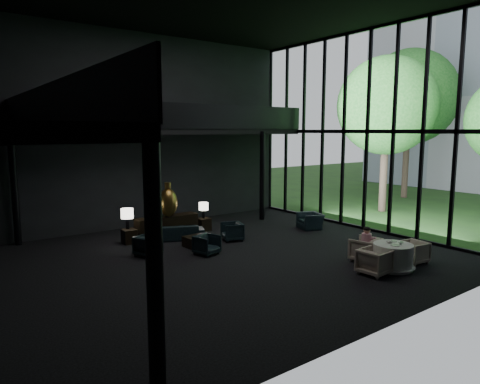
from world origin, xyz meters
TOP-DOWN VIEW (x-y plane):
  - floor at (0.00, 0.00)m, footprint 14.00×12.00m
  - wall_back at (0.00, 6.00)m, footprint 14.00×0.04m
  - wall_front at (0.00, -6.00)m, footprint 14.00×0.04m
  - curtain_wall at (6.95, 0.00)m, footprint 0.20×12.00m
  - mezzanine_left at (-6.00, 0.00)m, footprint 2.00×12.00m
  - mezzanine_back at (1.00, 5.00)m, footprint 12.00×2.00m
  - railing_left at (-5.00, 0.00)m, footprint 0.06×12.00m
  - railing_back at (1.00, 4.00)m, footprint 12.00×0.06m
  - column_sw at (-5.00, -5.70)m, footprint 0.24×0.24m
  - column_nw at (-5.00, 5.70)m, footprint 0.24×0.24m
  - column_ne at (4.80, 4.00)m, footprint 0.24×0.24m
  - tree_near at (11.00, 2.00)m, footprint 4.80×4.80m
  - tree_far at (16.00, 4.00)m, footprint 5.60×5.60m
  - console at (-0.14, 3.73)m, footprint 2.46×0.56m
  - bronze_urn at (-0.14, 3.58)m, footprint 0.70×0.70m
  - side_table_left at (-1.74, 3.54)m, footprint 0.47×0.47m
  - table_lamp_left at (-1.74, 3.66)m, footprint 0.44×0.44m
  - side_table_right at (1.46, 3.64)m, footprint 0.47×0.47m
  - table_lamp_right at (1.46, 3.64)m, footprint 0.38×0.38m
  - sofa at (-0.03, 3.01)m, footprint 1.80×1.14m
  - lounge_armchair_west at (-1.82, 1.73)m, footprint 0.82×0.85m
  - lounge_armchair_east at (1.50, 1.69)m, footprint 0.82×0.85m
  - lounge_armchair_south at (-0.22, 0.70)m, footprint 0.78×0.75m
  - window_armchair at (5.24, 1.36)m, footprint 0.85×1.05m
  - coffee_table at (0.03, 1.68)m, footprint 0.87×0.87m
  - dining_table at (3.39, -3.80)m, footprint 1.28×1.28m
  - dining_chair_north at (3.36, -2.85)m, footprint 1.00×0.96m
  - dining_chair_east at (4.39, -3.82)m, footprint 0.73×0.77m
  - dining_chair_west at (2.55, -3.78)m, footprint 0.82×0.87m
  - child at (3.40, -2.85)m, footprint 0.30×0.30m
  - plate_a at (3.30, -3.92)m, footprint 0.35×0.35m
  - plate_b at (3.64, -3.61)m, footprint 0.31×0.31m
  - saucer at (3.71, -3.84)m, footprint 0.15×0.15m
  - coffee_cup at (3.68, -3.87)m, footprint 0.09×0.09m
  - cereal_bowl at (3.40, -3.66)m, footprint 0.18×0.18m
  - cream_pot at (3.48, -3.97)m, footprint 0.08×0.08m

SIDE VIEW (x-z plane):
  - floor at x=0.00m, z-range -0.01..0.01m
  - coffee_table at x=0.03m, z-range 0.00..0.36m
  - side_table_left at x=-1.74m, z-range 0.00..0.51m
  - side_table_right at x=1.46m, z-range 0.00..0.52m
  - dining_table at x=3.39m, z-range -0.05..0.70m
  - lounge_armchair_south at x=-0.22m, z-range 0.00..0.66m
  - sofa at x=-0.03m, z-range 0.00..0.68m
  - lounge_armchair_west at x=-1.82m, z-range 0.00..0.69m
  - lounge_armchair_east at x=1.50m, z-range 0.00..0.70m
  - dining_chair_east at x=4.39m, z-range 0.00..0.73m
  - console at x=-0.14m, z-range 0.00..0.78m
  - window_armchair at x=5.24m, z-range 0.00..0.79m
  - dining_chair_west at x=2.55m, z-range 0.00..0.84m
  - dining_chair_north at x=3.36m, z-range 0.00..0.87m
  - saucer at x=3.71m, z-range 0.75..0.76m
  - plate_b at x=3.64m, z-range 0.75..0.77m
  - plate_a at x=3.30m, z-range 0.75..0.77m
  - child at x=3.40m, z-range 0.45..1.09m
  - cream_pot at x=3.48m, z-range 0.75..0.83m
  - coffee_cup at x=3.68m, z-range 0.76..0.82m
  - cereal_bowl at x=3.40m, z-range 0.75..0.84m
  - table_lamp_right at x=1.46m, z-range 0.66..1.30m
  - table_lamp_left at x=-1.74m, z-range 0.67..1.42m
  - bronze_urn at x=-0.14m, z-range 0.69..2.00m
  - column_sw at x=-5.00m, z-range 0.00..4.00m
  - column_nw at x=-5.00m, z-range 0.00..4.00m
  - column_ne at x=4.80m, z-range 0.00..4.00m
  - wall_back at x=0.00m, z-range 0.00..8.00m
  - wall_front at x=0.00m, z-range 0.00..8.00m
  - curtain_wall at x=6.95m, z-range 0.00..8.00m
  - mezzanine_left at x=-6.00m, z-range 3.88..4.12m
  - mezzanine_back at x=1.00m, z-range 3.88..4.12m
  - railing_left at x=-5.00m, z-range 4.10..5.10m
  - railing_back at x=1.00m, z-range 4.10..5.10m
  - tree_near at x=11.00m, z-range 1.41..9.06m
  - tree_far at x=16.00m, z-range 1.59..10.39m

